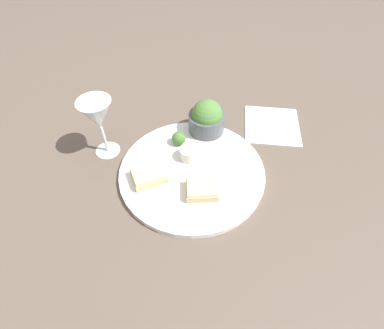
{
  "coord_description": "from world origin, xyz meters",
  "views": [
    {
      "loc": [
        0.09,
        -0.46,
        0.57
      ],
      "look_at": [
        0.0,
        0.0,
        0.03
      ],
      "focal_mm": 28.0,
      "sensor_mm": 36.0,
      "label": 1
    }
  ],
  "objects_px": {
    "sauce_ramekin": "(189,153)",
    "wine_glass": "(98,117)",
    "salad_bowl": "(207,118)",
    "cheese_toast_far": "(202,189)",
    "cheese_toast_near": "(149,175)",
    "napkin": "(272,125)"
  },
  "relations": [
    {
      "from": "sauce_ramekin",
      "to": "cheese_toast_far",
      "type": "bearing_deg",
      "value": -62.63
    },
    {
      "from": "salad_bowl",
      "to": "cheese_toast_far",
      "type": "relative_size",
      "value": 1.17
    },
    {
      "from": "salad_bowl",
      "to": "napkin",
      "type": "bearing_deg",
      "value": 20.92
    },
    {
      "from": "sauce_ramekin",
      "to": "wine_glass",
      "type": "distance_m",
      "value": 0.23
    },
    {
      "from": "salad_bowl",
      "to": "napkin",
      "type": "xyz_separation_m",
      "value": [
        0.18,
        0.07,
        -0.05
      ]
    },
    {
      "from": "salad_bowl",
      "to": "wine_glass",
      "type": "relative_size",
      "value": 0.61
    },
    {
      "from": "salad_bowl",
      "to": "sauce_ramekin",
      "type": "xyz_separation_m",
      "value": [
        -0.03,
        -0.11,
        -0.02
      ]
    },
    {
      "from": "salad_bowl",
      "to": "cheese_toast_near",
      "type": "height_order",
      "value": "salad_bowl"
    },
    {
      "from": "salad_bowl",
      "to": "cheese_toast_near",
      "type": "distance_m",
      "value": 0.22
    },
    {
      "from": "cheese_toast_far",
      "to": "sauce_ramekin",
      "type": "bearing_deg",
      "value": 117.37
    },
    {
      "from": "sauce_ramekin",
      "to": "wine_glass",
      "type": "bearing_deg",
      "value": -178.49
    },
    {
      "from": "sauce_ramekin",
      "to": "salad_bowl",
      "type": "bearing_deg",
      "value": 77.54
    },
    {
      "from": "sauce_ramekin",
      "to": "cheese_toast_far",
      "type": "height_order",
      "value": "sauce_ramekin"
    },
    {
      "from": "sauce_ramekin",
      "to": "cheese_toast_far",
      "type": "relative_size",
      "value": 0.55
    },
    {
      "from": "cheese_toast_near",
      "to": "cheese_toast_far",
      "type": "bearing_deg",
      "value": -6.35
    },
    {
      "from": "sauce_ramekin",
      "to": "napkin",
      "type": "height_order",
      "value": "sauce_ramekin"
    },
    {
      "from": "wine_glass",
      "to": "napkin",
      "type": "xyz_separation_m",
      "value": [
        0.42,
        0.19,
        -0.11
      ]
    },
    {
      "from": "salad_bowl",
      "to": "wine_glass",
      "type": "height_order",
      "value": "wine_glass"
    },
    {
      "from": "cheese_toast_near",
      "to": "cheese_toast_far",
      "type": "relative_size",
      "value": 1.16
    },
    {
      "from": "salad_bowl",
      "to": "sauce_ramekin",
      "type": "distance_m",
      "value": 0.12
    },
    {
      "from": "salad_bowl",
      "to": "cheese_toast_near",
      "type": "relative_size",
      "value": 1.01
    },
    {
      "from": "cheese_toast_far",
      "to": "wine_glass",
      "type": "height_order",
      "value": "wine_glass"
    }
  ]
}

